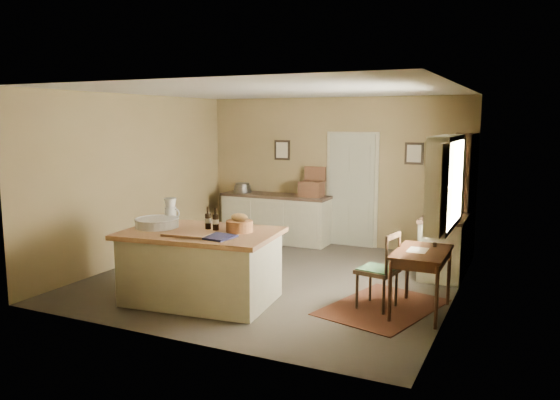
# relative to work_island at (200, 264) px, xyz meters

# --- Properties ---
(ground) EXTENTS (5.00, 5.00, 0.00)m
(ground) POSITION_rel_work_island_xyz_m (0.43, 1.31, -0.48)
(ground) COLOR #4A4238
(ground) RESTS_ON ground
(wall_back) EXTENTS (5.00, 0.10, 2.70)m
(wall_back) POSITION_rel_work_island_xyz_m (0.43, 3.81, 0.87)
(wall_back) COLOR #907A50
(wall_back) RESTS_ON ground
(wall_front) EXTENTS (5.00, 0.10, 2.70)m
(wall_front) POSITION_rel_work_island_xyz_m (0.43, -1.19, 0.87)
(wall_front) COLOR #907A50
(wall_front) RESTS_ON ground
(wall_left) EXTENTS (0.10, 5.00, 2.70)m
(wall_left) POSITION_rel_work_island_xyz_m (-2.07, 1.31, 0.87)
(wall_left) COLOR #907A50
(wall_left) RESTS_ON ground
(wall_right) EXTENTS (0.10, 5.00, 2.70)m
(wall_right) POSITION_rel_work_island_xyz_m (2.93, 1.31, 0.87)
(wall_right) COLOR #907A50
(wall_right) RESTS_ON ground
(ceiling) EXTENTS (5.00, 5.00, 0.00)m
(ceiling) POSITION_rel_work_island_xyz_m (0.43, 1.31, 2.22)
(ceiling) COLOR silver
(ceiling) RESTS_ON wall_back
(door) EXTENTS (0.97, 0.06, 2.11)m
(door) POSITION_rel_work_island_xyz_m (0.78, 3.78, 0.57)
(door) COLOR #AAAA8F
(door) RESTS_ON ground
(framed_prints) EXTENTS (2.82, 0.02, 0.38)m
(framed_prints) POSITION_rel_work_island_xyz_m (0.63, 3.79, 1.24)
(framed_prints) COLOR black
(framed_prints) RESTS_ON ground
(window) EXTENTS (0.25, 1.99, 1.12)m
(window) POSITION_rel_work_island_xyz_m (2.85, 1.11, 1.07)
(window) COLOR beige
(window) RESTS_ON ground
(work_island) EXTENTS (2.05, 1.45, 1.20)m
(work_island) POSITION_rel_work_island_xyz_m (0.00, 0.00, 0.00)
(work_island) COLOR beige
(work_island) RESTS_ON ground
(sideboard) EXTENTS (2.10, 0.60, 1.18)m
(sideboard) POSITION_rel_work_island_xyz_m (-0.61, 3.51, -0.00)
(sideboard) COLOR beige
(sideboard) RESTS_ON ground
(rug) EXTENTS (1.48, 1.83, 0.01)m
(rug) POSITION_rel_work_island_xyz_m (2.18, 0.73, -0.48)
(rug) COLOR #452110
(rug) RESTS_ON ground
(writing_desk) EXTENTS (0.60, 0.98, 0.82)m
(writing_desk) POSITION_rel_work_island_xyz_m (2.63, 0.73, 0.19)
(writing_desk) COLOR #331C10
(writing_desk) RESTS_ON ground
(desk_chair) EXTENTS (0.51, 0.51, 0.94)m
(desk_chair) POSITION_rel_work_island_xyz_m (2.11, 0.68, -0.01)
(desk_chair) COLOR black
(desk_chair) RESTS_ON ground
(right_cabinet) EXTENTS (0.62, 1.11, 0.99)m
(right_cabinet) POSITION_rel_work_island_xyz_m (2.63, 2.51, -0.02)
(right_cabinet) COLOR beige
(right_cabinet) RESTS_ON ground
(shelving_unit) EXTENTS (0.35, 0.94, 2.08)m
(shelving_unit) POSITION_rel_work_island_xyz_m (2.78, 3.31, 0.56)
(shelving_unit) COLOR black
(shelving_unit) RESTS_ON ground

